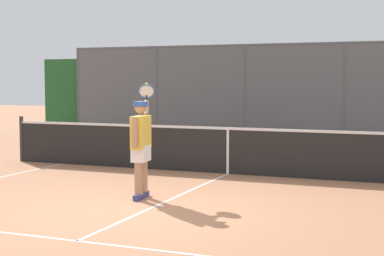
{
  "coord_description": "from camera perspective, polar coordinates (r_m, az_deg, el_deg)",
  "views": [
    {
      "loc": [
        -3.93,
        7.7,
        1.92
      ],
      "look_at": [
        0.19,
        -2.46,
        1.05
      ],
      "focal_mm": 56.46,
      "sensor_mm": 36.0,
      "label": 1
    }
  ],
  "objects": [
    {
      "name": "tennis_player",
      "position": [
        9.8,
        -4.84,
        -1.34
      ],
      "size": [
        0.59,
        1.31,
        1.88
      ],
      "rotation": [
        0.0,
        0.0,
        -1.44
      ],
      "color": "navy",
      "rests_on": "ground"
    },
    {
      "name": "tennis_net",
      "position": [
        12.38,
        3.42,
        -2.08
      ],
      "size": [
        10.4,
        0.09,
        1.07
      ],
      "color": "#2D2D2D",
      "rests_on": "ground"
    },
    {
      "name": "ground_plane",
      "position": [
        8.85,
        -4.9,
        -8.01
      ],
      "size": [
        60.0,
        60.0,
        0.0
      ],
      "primitive_type": "plane",
      "color": "#B27551"
    },
    {
      "name": "court_line_markings",
      "position": [
        7.24,
        -11.95,
        -10.92
      ],
      "size": [
        8.1,
        10.23,
        0.01
      ],
      "color": "white",
      "rests_on": "ground"
    },
    {
      "name": "fence_backdrop",
      "position": [
        18.66,
        9.92,
        2.62
      ],
      "size": [
        17.81,
        1.37,
        3.01
      ],
      "color": "#565B60",
      "rests_on": "ground"
    }
  ]
}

